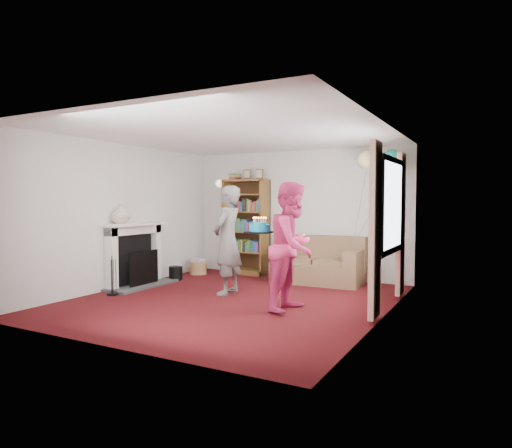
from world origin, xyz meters
The scene contains 16 objects.
ground centered at (0.00, 0.00, 0.00)m, with size 5.00×5.00×0.00m, color #37080E.
wall_back centered at (0.00, 2.51, 1.25)m, with size 4.50×0.02×2.50m, color silver.
wall_left centered at (-2.26, 0.00, 1.25)m, with size 0.02×5.00×2.50m, color silver.
wall_right centered at (2.26, 0.00, 1.25)m, with size 0.02×5.00×2.50m, color silver.
ceiling centered at (0.00, 0.00, 2.50)m, with size 4.50×5.00×0.01m, color white.
fireplace centered at (-2.09, 0.19, 0.51)m, with size 0.55×1.80×1.12m.
window_bay centered at (2.21, 0.60, 1.20)m, with size 0.14×2.02×2.20m.
wall_sconce centered at (-1.75, 2.36, 1.88)m, with size 0.16×0.23×0.16m.
bookcase centered at (-1.05, 2.30, 0.95)m, with size 0.92×0.42×2.15m.
sofa centered at (0.63, 2.07, 0.32)m, with size 1.61×0.85×0.85m.
wicker_basket centered at (-1.90, 1.78, 0.14)m, with size 0.35×0.35×0.32m.
person_striped centered at (-0.30, 0.35, 0.88)m, with size 0.64×0.42×1.76m, color black.
person_magenta centered at (1.05, -0.12, 0.89)m, with size 0.86×0.67×1.77m, color #C1265A.
birthday_cake centered at (0.57, -0.19, 1.13)m, with size 0.35×0.35×0.22m.
balloons centered at (1.71, 2.05, 2.22)m, with size 0.79×0.42×1.73m.
mantel_vase centered at (-2.12, -0.15, 1.29)m, with size 0.32×0.32×0.33m, color beige.
Camera 1 is at (3.56, -5.88, 1.52)m, focal length 32.00 mm.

